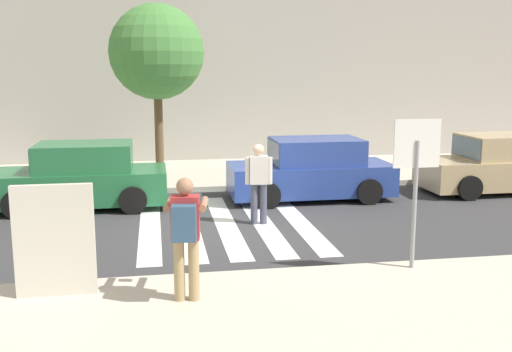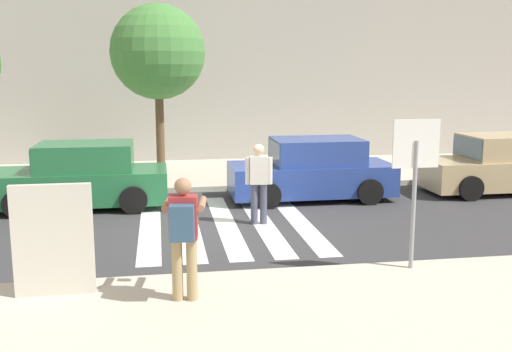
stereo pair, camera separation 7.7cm
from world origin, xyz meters
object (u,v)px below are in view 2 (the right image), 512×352
(street_tree_center, at_px, (158,53))
(advertising_board, at_px, (53,240))
(pedestrian_crossing, at_px, (259,179))
(parked_car_green, at_px, (82,177))
(parked_car_blue, at_px, (312,171))
(stop_sign, at_px, (415,161))
(parked_car_tan, at_px, (501,165))
(photographer_with_backpack, at_px, (184,229))

(street_tree_center, height_order, advertising_board, street_tree_center)
(pedestrian_crossing, relative_size, parked_car_green, 0.42)
(parked_car_blue, xyz_separation_m, street_tree_center, (-3.78, 2.75, 2.99))
(parked_car_blue, bearing_deg, parked_car_green, 180.00)
(stop_sign, height_order, street_tree_center, street_tree_center)
(parked_car_green, distance_m, advertising_board, 6.11)
(parked_car_tan, bearing_deg, photographer_with_backpack, -142.83)
(parked_car_green, height_order, advertising_board, advertising_board)
(photographer_with_backpack, bearing_deg, parked_car_blue, 61.89)
(parked_car_tan, distance_m, advertising_board, 12.16)
(parked_car_green, relative_size, advertising_board, 2.56)
(parked_car_green, bearing_deg, pedestrian_crossing, -29.56)
(stop_sign, bearing_deg, advertising_board, -177.01)
(street_tree_center, distance_m, advertising_board, 9.40)
(parked_car_blue, height_order, parked_car_tan, same)
(pedestrian_crossing, bearing_deg, advertising_board, -132.69)
(parked_car_tan, bearing_deg, parked_car_green, -180.00)
(photographer_with_backpack, bearing_deg, stop_sign, 12.40)
(photographer_with_backpack, bearing_deg, parked_car_green, 107.92)
(photographer_with_backpack, xyz_separation_m, parked_car_green, (-2.14, 6.61, -0.44))
(stop_sign, relative_size, parked_car_tan, 0.58)
(parked_car_blue, bearing_deg, stop_sign, -88.82)
(parked_car_blue, xyz_separation_m, advertising_board, (-5.33, -6.10, 0.21))
(parked_car_tan, bearing_deg, pedestrian_crossing, -162.27)
(stop_sign, bearing_deg, pedestrian_crossing, 117.59)
(stop_sign, xyz_separation_m, parked_car_tan, (5.07, 5.81, -1.15))
(photographer_with_backpack, distance_m, parked_car_blue, 7.51)
(photographer_with_backpack, relative_size, parked_car_tan, 0.42)
(parked_car_blue, xyz_separation_m, parked_car_tan, (5.19, 0.00, 0.00))
(stop_sign, relative_size, advertising_board, 1.49)
(stop_sign, xyz_separation_m, pedestrian_crossing, (-1.88, 3.59, -0.90))
(stop_sign, height_order, advertising_board, stop_sign)
(parked_car_blue, relative_size, advertising_board, 2.56)
(pedestrian_crossing, bearing_deg, parked_car_green, 150.44)
(parked_car_green, xyz_separation_m, parked_car_tan, (10.86, 0.00, 0.00))
(parked_car_tan, xyz_separation_m, street_tree_center, (-8.97, 2.75, 2.99))
(pedestrian_crossing, distance_m, parked_car_tan, 7.30)
(stop_sign, distance_m, street_tree_center, 9.59)
(stop_sign, height_order, photographer_with_backpack, stop_sign)
(stop_sign, relative_size, photographer_with_backpack, 1.39)
(parked_car_green, height_order, parked_car_blue, same)
(parked_car_blue, height_order, advertising_board, advertising_board)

